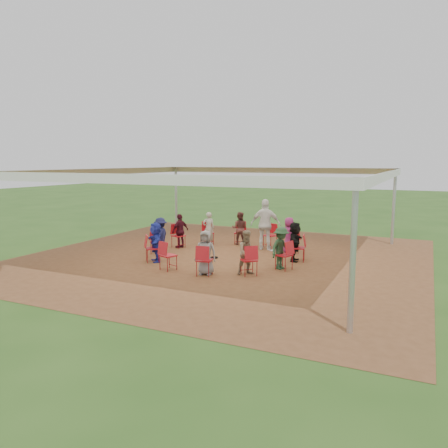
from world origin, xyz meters
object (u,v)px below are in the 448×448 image
at_px(person_seated_7, 156,242).
at_px(laptop, 277,249).
at_px(person_seated_5, 180,231).
at_px(standing_person, 266,225).
at_px(person_seated_9, 248,252).
at_px(chair_7, 158,241).
at_px(chair_11, 249,260).
at_px(person_seated_8, 206,253).
at_px(chair_10, 204,260).
at_px(chair_2, 292,241).
at_px(chair_1, 298,248).
at_px(person_seated_6, 161,236).
at_px(chair_9, 168,256).
at_px(chair_8, 152,248).
at_px(person_seated_4, 209,228).
at_px(chair_5, 208,233).
at_px(person_seated_1, 295,242).
at_px(person_seated_2, 289,235).
at_px(chair_4, 240,233).
at_px(chair_0, 284,255).
at_px(person_seated_0, 281,248).
at_px(person_seated_3, 240,228).
at_px(chair_6, 178,236).
at_px(cable_coil, 214,258).
at_px(chair_3, 270,236).

height_order(person_seated_7, laptop, person_seated_7).
height_order(person_seated_5, laptop, person_seated_5).
bearing_deg(standing_person, person_seated_9, 87.46).
xyz_separation_m(chair_7, person_seated_5, (0.20, 1.25, 0.21)).
bearing_deg(chair_11, person_seated_8, 159.73).
distance_m(chair_10, person_seated_9, 1.28).
relative_size(chair_2, person_seated_5, 0.69).
xyz_separation_m(chair_2, person_seated_7, (-3.66, -3.19, 0.21)).
height_order(chair_2, person_seated_5, person_seated_5).
distance_m(chair_1, person_seated_6, 4.86).
bearing_deg(chair_10, chair_9, 165.00).
bearing_deg(chair_8, person_seated_4, 133.58).
bearing_deg(person_seated_8, chair_5, 105.38).
bearing_deg(chair_7, chair_8, 15.00).
bearing_deg(person_seated_1, chair_2, 9.73).
bearing_deg(person_seated_2, chair_4, 27.55).
xyz_separation_m(person_seated_7, person_seated_8, (2.24, -0.77, 0.00)).
height_order(person_seated_1, laptop, person_seated_1).
relative_size(chair_0, laptop, 2.15).
height_order(person_seated_4, person_seated_7, same).
bearing_deg(person_seated_0, person_seated_8, 150.00).
height_order(chair_9, person_seated_6, person_seated_6).
bearing_deg(chair_8, chair_11, 45.00).
height_order(chair_5, person_seated_2, person_seated_2).
bearing_deg(person_seated_3, chair_6, 27.55).
relative_size(person_seated_2, person_seated_6, 1.00).
distance_m(chair_6, person_seated_6, 1.28).
bearing_deg(person_seated_1, person_seated_0, 165.00).
bearing_deg(person_seated_8, person_seated_5, 120.00).
relative_size(chair_6, person_seated_7, 0.69).
bearing_deg(person_seated_3, person_seated_2, 150.00).
xyz_separation_m(chair_0, cable_coil, (-2.63, 0.53, -0.43)).
bearing_deg(chair_2, cable_coil, 90.40).
xyz_separation_m(person_seated_8, person_seated_9, (1.10, 0.54, 0.00)).
bearing_deg(person_seated_2, chair_0, 152.45).
xyz_separation_m(person_seated_4, laptop, (3.65, -2.50, -0.03)).
relative_size(chair_7, person_seated_4, 0.69).
height_order(chair_2, person_seated_4, person_seated_4).
bearing_deg(person_seated_0, person_seated_1, 15.00).
distance_m(chair_6, chair_10, 4.31).
bearing_deg(person_seated_2, chair_1, 170.27).
relative_size(chair_3, chair_11, 1.00).
distance_m(chair_0, person_seated_7, 4.21).
bearing_deg(person_seated_5, chair_11, 74.62).
xyz_separation_m(chair_5, person_seated_1, (3.96, -1.42, 0.21)).
bearing_deg(person_seated_5, chair_7, 9.73).
height_order(chair_1, chair_11, same).
bearing_deg(chair_9, chair_5, 120.00).
xyz_separation_m(chair_3, person_seated_0, (1.44, -3.12, 0.21)).
height_order(chair_5, person_seated_0, person_seated_0).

